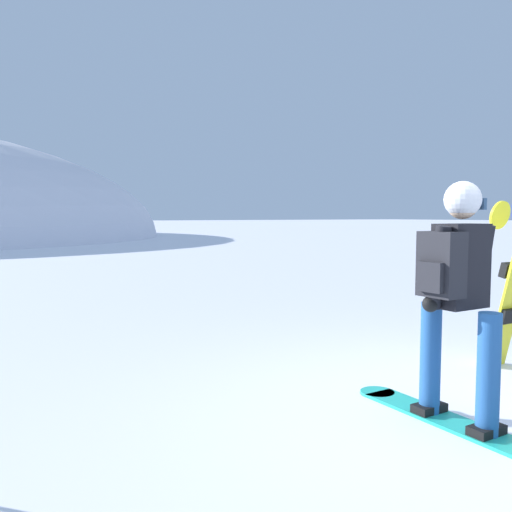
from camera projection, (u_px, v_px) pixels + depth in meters
The scene contains 3 objects.
ground_plane at pixel (504, 428), 3.72m from camera, with size 300.00×300.00×0.00m, color white.
snowboarder_main at pixel (457, 297), 3.67m from camera, with size 0.64×1.84×1.71m.
spare_snowboard at pixel (511, 284), 5.09m from camera, with size 0.28×0.38×1.63m.
Camera 1 is at (-3.35, -2.21, 1.48)m, focal length 37.42 mm.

